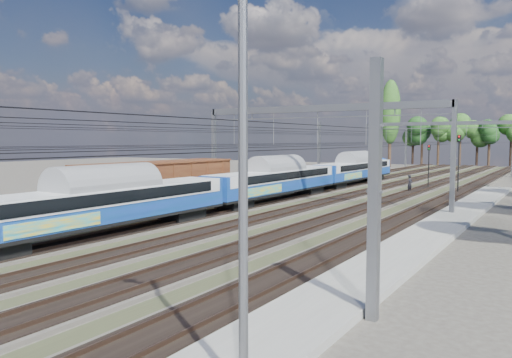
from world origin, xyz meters
The scene contains 11 objects.
track_bed centered at (0.00, 45.00, 0.10)m, with size 21.00×130.00×0.34m.
platform centered at (12.00, 20.00, 0.15)m, with size 3.00×70.00×0.30m, color gray.
catenary centered at (0.33, 52.69, 6.40)m, with size 25.65×130.00×9.00m.
tree_belt centered at (5.74, 93.75, 7.79)m, with size 39.63×100.03×11.46m.
poplar centered at (-14.50, 98.00, 11.89)m, with size 4.40×4.40×19.04m.
emu_train centered at (-4.50, 30.11, 2.53)m, with size 2.95×62.30×4.31m.
freight_boxcar centered at (-9.00, 19.39, 2.44)m, with size 3.22×15.53×4.00m.
worker centered at (4.00, 45.91, 1.00)m, with size 0.73×0.48×2.00m, color black.
signal_near centered at (4.76, 51.23, 3.36)m, with size 0.33×0.31×5.31m.
signal_far centered at (8.75, 47.82, 4.08)m, with size 0.40×0.37×6.45m.
lamp_post centered at (13.06, -1.69, 5.89)m, with size 1.81×0.58×10.80m.
Camera 1 is at (19.08, -10.57, 5.91)m, focal length 35.00 mm.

